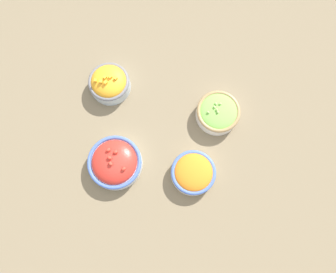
{
  "coord_description": "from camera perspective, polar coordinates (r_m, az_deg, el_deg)",
  "views": [
    {
      "loc": [
        -0.04,
        0.23,
        1.02
      ],
      "look_at": [
        0.0,
        0.0,
        0.03
      ],
      "focal_mm": 35.0,
      "sensor_mm": 36.0,
      "label": 1
    }
  ],
  "objects": [
    {
      "name": "bowl_cherry_tomatoes",
      "position": [
        1.01,
        -9.25,
        -4.49
      ],
      "size": [
        0.17,
        0.17,
        0.08
      ],
      "color": "silver",
      "rests_on": "ground_plane"
    },
    {
      "name": "bowl_carrots",
      "position": [
        1.0,
        4.42,
        -6.31
      ],
      "size": [
        0.14,
        0.14,
        0.06
      ],
      "color": "silver",
      "rests_on": "ground_plane"
    },
    {
      "name": "ground_plane",
      "position": [
        1.05,
        0.0,
        -0.38
      ],
      "size": [
        3.0,
        3.0,
        0.0
      ],
      "primitive_type": "plane",
      "color": "#75664C"
    },
    {
      "name": "bowl_squash",
      "position": [
        1.08,
        -10.19,
        9.17
      ],
      "size": [
        0.13,
        0.13,
        0.08
      ],
      "color": "#B2C1CC",
      "rests_on": "ground_plane"
    },
    {
      "name": "bowl_lettuce",
      "position": [
        1.05,
        8.7,
        4.15
      ],
      "size": [
        0.14,
        0.14,
        0.06
      ],
      "color": "silver",
      "rests_on": "ground_plane"
    }
  ]
}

